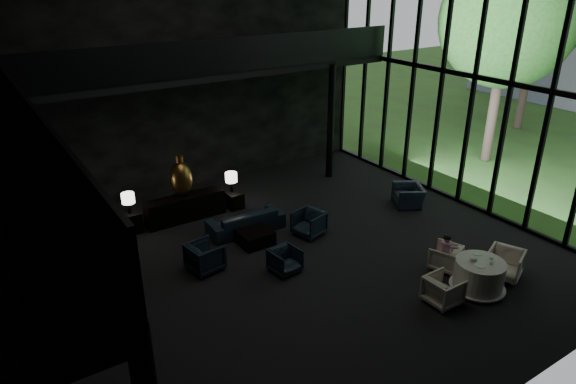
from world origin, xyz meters
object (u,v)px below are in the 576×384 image
table_lamp_left (128,199)px  coffee_table (254,237)px  table_lamp_right (231,178)px  dining_chair_west (443,290)px  side_table_left (131,222)px  console (185,208)px  lounge_armchair_east (309,222)px  window_armchair (409,194)px  bronze_urn (181,178)px  dining_chair_north (445,257)px  side_table_right (235,201)px  sofa (246,217)px  lounge_armchair_south (285,261)px  dining_chair_east (505,262)px  child (446,245)px  dining_table (478,278)px  lounge_armchair_west (205,255)px

table_lamp_left → coffee_table: table_lamp_left is taller
table_lamp_right → dining_chair_west: size_ratio=0.90×
side_table_left → coffee_table: size_ratio=0.69×
console → side_table_left: console is taller
side_table_left → lounge_armchair_east: lounge_armchair_east is taller
table_lamp_left → window_armchair: table_lamp_left is taller
console → table_lamp_left: (-1.60, 0.08, 0.65)m
side_table_left → window_armchair: bearing=-21.1°
bronze_urn → dining_chair_north: size_ratio=1.98×
console → side_table_left: (-1.60, 0.11, -0.08)m
side_table_right → table_lamp_left: bearing=176.4°
side_table_right → sofa: size_ratio=0.22×
table_lamp_left → dining_chair_west: table_lamp_left is taller
lounge_armchair_south → table_lamp_right: bearing=73.9°
dining_chair_north → dining_chair_east: 1.38m
dining_chair_east → side_table_left: bearing=-159.6°
dining_chair_north → child: size_ratio=1.14×
table_lamp_right → dining_table: table_lamp_right is taller
bronze_urn → coffee_table: size_ratio=1.43×
table_lamp_left → dining_table: 9.34m
dining_table → dining_chair_west: (-1.09, 0.10, 0.02)m
lounge_armchair_east → dining_chair_north: (1.80, -3.31, -0.08)m
dining_chair_north → dining_table: bearing=64.5°
lounge_armchair_west → child: 5.92m
window_armchair → dining_chair_west: size_ratio=1.31×
window_armchair → dining_chair_north: window_armchair is taller
child → lounge_armchair_west: bearing=-34.0°
side_table_right → window_armchair: (4.69, -2.82, 0.14)m
window_armchair → dining_table: bearing=3.6°
bronze_urn → child: size_ratio=2.25×
table_lamp_left → child: table_lamp_left is taller
side_table_left → dining_chair_west: (4.74, -7.19, 0.05)m
dining_chair_east → child: size_ratio=1.46×
side_table_left → lounge_armchair_east: bearing=-35.6°
table_lamp_right → lounge_armchair_west: 3.78m
dining_table → dining_chair_west: size_ratio=1.85×
table_lamp_right → child: size_ratio=1.13×
coffee_table → dining_chair_east: bearing=-48.6°
side_table_right → dining_table: (2.63, -7.07, 0.08)m
side_table_right → child: (2.60, -6.08, 0.47)m
lounge_armchair_west → window_armchair: bearing=-98.8°
sofa → lounge_armchair_south: (-0.25, -2.43, -0.14)m
lounge_armchair_west → lounge_armchair_east: (3.20, 0.06, -0.01)m
dining_chair_north → console: bearing=-76.1°
table_lamp_left → table_lamp_right: table_lamp_left is taller
side_table_right → table_lamp_right: table_lamp_right is taller
sofa → child: child is taller
table_lamp_right → sofa: bearing=-104.9°
side_table_right → table_lamp_right: (0.00, 0.18, 0.70)m
table_lamp_right → dining_chair_east: table_lamp_right is taller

